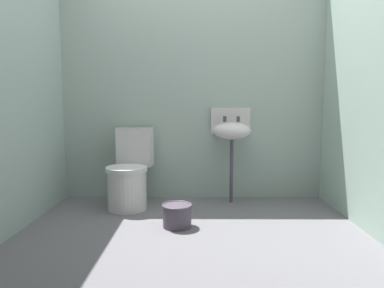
{
  "coord_description": "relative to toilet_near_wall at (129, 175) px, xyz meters",
  "views": [
    {
      "loc": [
        0.02,
        -2.49,
        1.02
      ],
      "look_at": [
        0.0,
        0.31,
        0.7
      ],
      "focal_mm": 32.32,
      "sensor_mm": 36.0,
      "label": 1
    }
  ],
  "objects": [
    {
      "name": "sink",
      "position": [
        1.03,
        0.19,
        0.43
      ],
      "size": [
        0.42,
        0.35,
        0.99
      ],
      "color": "#4E4351",
      "rests_on": "ground"
    },
    {
      "name": "wall_back",
      "position": [
        0.63,
        0.4,
        0.84
      ],
      "size": [
        3.2,
        0.1,
        2.33
      ],
      "primitive_type": "cube",
      "color": "#A2B5A9",
      "rests_on": "ground"
    },
    {
      "name": "bucket",
      "position": [
        0.5,
        -0.58,
        -0.22
      ],
      "size": [
        0.26,
        0.26,
        0.19
      ],
      "color": "#4E4351",
      "rests_on": "ground"
    },
    {
      "name": "ground_plane",
      "position": [
        0.63,
        -0.89,
        -0.36
      ],
      "size": [
        3.2,
        2.88,
        0.08
      ],
      "primitive_type": "cube",
      "color": "slate"
    },
    {
      "name": "toilet_near_wall",
      "position": [
        0.0,
        0.0,
        0.0
      ],
      "size": [
        0.45,
        0.63,
        0.78
      ],
      "rotation": [
        0.0,
        0.0,
        3.03
      ],
      "color": "silver",
      "rests_on": "ground"
    }
  ]
}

